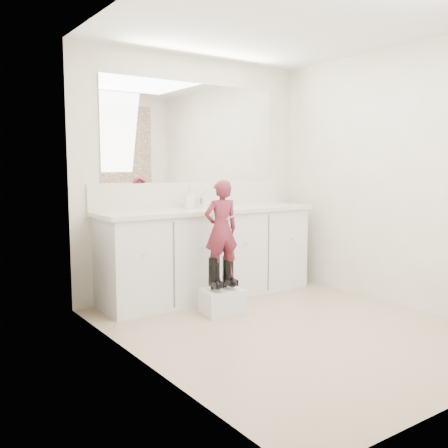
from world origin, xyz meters
TOP-DOWN VIEW (x-y plane):
  - floor at (0.00, 0.00)m, footprint 3.00×3.00m
  - ceiling at (0.00, 0.00)m, footprint 3.00×3.00m
  - wall_back at (0.00, 1.50)m, footprint 2.60×0.00m
  - wall_left at (-1.30, 0.00)m, footprint 0.00×3.00m
  - wall_right at (1.30, 0.00)m, footprint 0.00×3.00m
  - vanity_cabinet at (0.00, 1.23)m, footprint 2.20×0.55m
  - countertop at (0.00, 1.21)m, footprint 2.28×0.58m
  - backsplash at (0.00, 1.49)m, footprint 2.28×0.03m
  - mirror at (0.00, 1.49)m, footprint 2.00×0.02m
  - faucet at (0.00, 1.38)m, footprint 0.08×0.08m
  - cup at (0.22, 1.26)m, footprint 0.15×0.15m
  - soap_bottle at (-0.18, 1.30)m, footprint 0.11×0.11m
  - step_stool at (-0.23, 0.64)m, footprint 0.39×0.34m
  - boot_left at (-0.31, 0.66)m, footprint 0.13×0.21m
  - boot_right at (-0.16, 0.66)m, footprint 0.13×0.21m
  - toddler at (-0.23, 0.66)m, footprint 0.34×0.25m
  - toothbrush at (-0.16, 0.58)m, footprint 0.14×0.03m

SIDE VIEW (x-z plane):
  - floor at x=0.00m, z-range 0.00..0.00m
  - step_stool at x=-0.23m, z-range 0.00..0.22m
  - boot_left at x=-0.31m, z-range 0.22..0.51m
  - boot_right at x=-0.16m, z-range 0.22..0.51m
  - vanity_cabinet at x=0.00m, z-range 0.00..0.85m
  - toddler at x=-0.23m, z-range 0.32..1.19m
  - countertop at x=0.00m, z-range 0.85..0.89m
  - toothbrush at x=-0.16m, z-range 0.84..0.90m
  - faucet at x=0.00m, z-range 0.89..0.99m
  - cup at x=0.22m, z-range 0.89..0.99m
  - soap_bottle at x=-0.18m, z-range 0.89..1.10m
  - backsplash at x=0.00m, z-range 0.89..1.14m
  - wall_back at x=0.00m, z-range -0.10..2.50m
  - wall_left at x=-1.30m, z-range -0.30..2.70m
  - wall_right at x=1.30m, z-range -0.30..2.70m
  - mirror at x=0.00m, z-range 1.14..2.14m
  - ceiling at x=0.00m, z-range 2.40..2.40m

